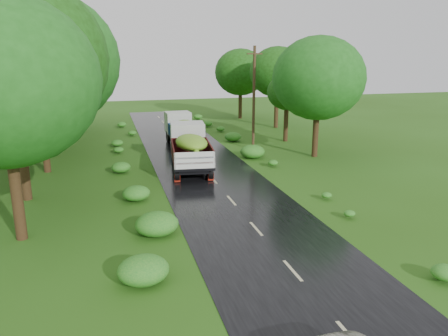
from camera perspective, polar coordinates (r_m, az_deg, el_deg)
name	(u,v)px	position (r m, az deg, el deg)	size (l,w,h in m)	color
ground	(293,271)	(16.44, 8.95, -13.14)	(120.00, 120.00, 0.00)	#264F11
road	(249,221)	(20.66, 3.31, -6.91)	(6.50, 80.00, 0.02)	black
road_lines	(243,213)	(21.54, 2.47, -5.93)	(0.12, 69.60, 0.00)	#BFB78C
truck_near	(190,146)	(29.29, -4.49, 2.90)	(3.12, 6.99, 2.84)	black
truck_far	(182,128)	(37.18, -5.45, 5.22)	(2.41, 6.23, 2.59)	black
utility_pole	(254,97)	(35.12, 3.92, 9.20)	(1.40, 0.49, 8.17)	#382616
trees_left	(41,63)	(35.33, -22.81, 12.50)	(6.46, 33.98, 9.96)	black
trees_right	(276,77)	(42.34, 6.84, 11.76)	(5.59, 23.97, 7.50)	black
shrubs	(206,167)	(28.81, -2.33, 0.16)	(11.90, 44.00, 0.70)	#196C1F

